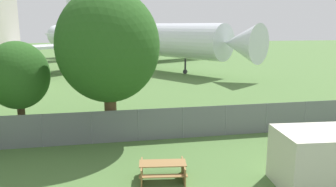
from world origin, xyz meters
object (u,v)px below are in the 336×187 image
Objects in this scene: portable_cabin at (329,159)px; tree_left_of_cabin at (108,46)px; picnic_bench_near_cabin at (163,169)px; airplane at (128,39)px; tree_near_hangar at (18,76)px.

tree_left_of_cabin is at bearing 143.47° from portable_cabin.
picnic_bench_near_cabin is 7.59m from tree_left_of_cabin.
tree_left_of_cabin is (-2.00, 5.58, 4.74)m from picnic_bench_near_cabin.
airplane is at bearing 87.96° from picnic_bench_near_cabin.
portable_cabin is 0.51× the size of tree_left_of_cabin.
tree_near_hangar is at bearing 153.33° from portable_cabin.
tree_left_of_cabin is at bearing 109.71° from picnic_bench_near_cabin.
airplane is 7.02× the size of tree_near_hangar.
portable_cabin is at bearing -41.11° from tree_left_of_cabin.
tree_near_hangar is (-13.26, 8.05, 2.50)m from portable_cabin.
picnic_bench_near_cabin is at bearing -70.29° from tree_left_of_cabin.
picnic_bench_near_cabin is at bearing 169.39° from portable_cabin.
picnic_bench_near_cabin is 0.25× the size of tree_left_of_cabin.
airplane is 33.72m from tree_near_hangar.
portable_cabin is 6.64m from picnic_bench_near_cabin.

